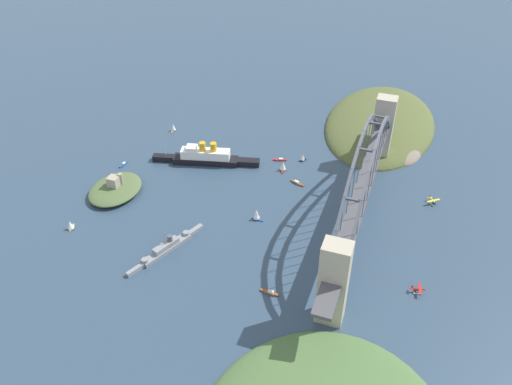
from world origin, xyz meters
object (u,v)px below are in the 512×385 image
harbor_arch_bridge (363,187)px  small_boat_6 (173,127)px  small_boat_4 (257,214)px  fort_island_mid_harbor (115,189)px  small_boat_8 (70,225)px  naval_cruiser (167,247)px  small_boat_0 (270,292)px  ocean_liner (206,157)px  seaplane_second_in_formation (418,290)px  small_boat_3 (283,166)px  small_boat_2 (124,164)px  small_boat_1 (280,160)px  small_boat_7 (297,183)px  small_boat_5 (303,158)px  seaplane_taxiing_near_bridge (433,201)px

harbor_arch_bridge → small_boat_6: harbor_arch_bridge is taller
small_boat_4 → small_boat_6: bearing=50.5°
fort_island_mid_harbor → small_boat_8: bearing=172.6°
small_boat_4 → harbor_arch_bridge: bearing=-73.7°
naval_cruiser → small_boat_0: bearing=-99.8°
ocean_liner → seaplane_second_in_formation: ocean_liner is taller
fort_island_mid_harbor → small_boat_4: size_ratio=4.72×
small_boat_8 → small_boat_3: bearing=-44.4°
small_boat_2 → small_boat_4: 133.38m
ocean_liner → small_boat_4: 86.75m
ocean_liner → seaplane_second_in_formation: (-90.33, -183.59, -3.71)m
naval_cruiser → small_boat_0: size_ratio=5.16×
naval_cruiser → small_boat_6: (148.10, 70.55, 1.16)m
small_boat_8 → small_boat_1: bearing=-39.9°
small_boat_1 → small_boat_4: size_ratio=1.13×
small_boat_3 → small_boat_8: bearing=135.6°
seaplane_second_in_formation → ocean_liner: bearing=63.8°
naval_cruiser → small_boat_4: size_ratio=6.16×
small_boat_4 → small_boat_7: (53.29, -15.63, -3.86)m
small_boat_3 → small_boat_4: bearing=-179.2°
seaplane_second_in_formation → small_boat_5: (120.67, 107.33, 1.17)m
ocean_liner → fort_island_mid_harbor: ocean_liner is taller
small_boat_1 → small_boat_5: 19.33m
small_boat_5 → small_boat_7: bearing=-171.8°
naval_cruiser → small_boat_8: 75.23m
ocean_liner → small_boat_0: ocean_liner is taller
small_boat_0 → small_boat_7: bearing=7.8°
harbor_arch_bridge → ocean_liner: 143.39m
small_boat_0 → small_boat_1: bearing=15.1°
small_boat_4 → small_boat_7: 55.67m
naval_cruiser → small_boat_1: size_ratio=5.45×
small_boat_2 → small_boat_7: 147.34m
small_boat_4 → small_boat_5: (87.16, -10.72, -1.35)m
harbor_arch_bridge → small_boat_2: 203.23m
ocean_liner → small_boat_3: (11.04, -64.58, -1.54)m
harbor_arch_bridge → seaplane_taxiing_near_bridge: harbor_arch_bridge is taller
ocean_liner → small_boat_1: (24.47, -58.03, -5.09)m
small_boat_4 → seaplane_second_in_formation: bearing=-105.8°
small_boat_2 → small_boat_4: bearing=-103.1°
harbor_arch_bridge → small_boat_2: harbor_arch_bridge is taller
small_boat_6 → fort_island_mid_harbor: bearing=-179.0°
small_boat_5 → small_boat_8: small_boat_8 is taller
fort_island_mid_harbor → naval_cruiser: bearing=-123.7°
small_boat_6 → seaplane_taxiing_near_bridge: bearing=-98.0°
seaplane_taxiing_near_bridge → small_boat_4: small_boat_4 is taller
naval_cruiser → small_boat_6: 164.06m
harbor_arch_bridge → small_boat_0: bearing=155.7°
small_boat_0 → small_boat_2: 187.82m
small_boat_0 → small_boat_5: bearing=7.9°
seaplane_second_in_formation → small_boat_3: small_boat_3 is taller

